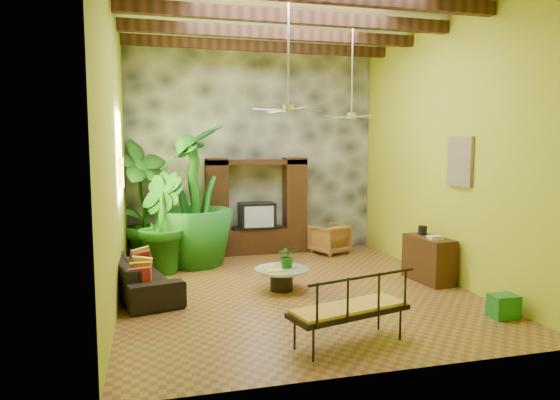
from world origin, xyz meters
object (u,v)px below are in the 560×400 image
object	(u,v)px
tall_plant_a	(142,201)
coffee_table	(282,276)
ceiling_fan_back	(352,106)
iron_bench	(351,307)
entertainment_center	(257,213)
tall_plant_b	(160,222)
sofa	(141,276)
wicker_armchair	(330,239)
ceiling_fan_front	(288,96)
side_console	(429,259)
green_bin	(504,306)
tall_plant_c	(193,196)

from	to	relation	value
tall_plant_a	coffee_table	bearing A→B (deg)	-50.84
tall_plant_a	coffee_table	world-z (taller)	tall_plant_a
ceiling_fan_back	iron_bench	distance (m)	5.11
entertainment_center	tall_plant_b	world-z (taller)	entertainment_center
sofa	iron_bench	world-z (taller)	iron_bench
wicker_armchair	tall_plant_b	world-z (taller)	tall_plant_b
coffee_table	iron_bench	bearing A→B (deg)	-85.30
tall_plant_a	iron_bench	xyz separation A→B (m)	(2.64, -5.65, -0.84)
ceiling_fan_front	side_console	distance (m)	4.12
green_bin	tall_plant_a	bearing A→B (deg)	135.45
sofa	side_console	world-z (taller)	side_console
entertainment_center	wicker_armchair	world-z (taller)	entertainment_center
entertainment_center	tall_plant_b	distance (m)	2.62
entertainment_center	iron_bench	world-z (taller)	entertainment_center
sofa	side_console	xyz separation A→B (m)	(5.30, -0.48, 0.10)
sofa	tall_plant_c	distance (m)	2.54
side_console	entertainment_center	bearing A→B (deg)	122.95
entertainment_center	wicker_armchair	xyz separation A→B (m)	(1.69, -0.49, -0.61)
wicker_armchair	coffee_table	world-z (taller)	wicker_armchair
entertainment_center	green_bin	distance (m)	6.09
coffee_table	green_bin	distance (m)	3.64
wicker_armchair	tall_plant_a	world-z (taller)	tall_plant_a
tall_plant_c	green_bin	distance (m)	6.35
entertainment_center	sofa	bearing A→B (deg)	-133.05
wicker_armchair	tall_plant_b	xyz separation A→B (m)	(-3.98, -0.77, 0.68)
sofa	tall_plant_a	xyz separation A→B (m)	(0.00, 2.63, 1.04)
sofa	tall_plant_c	xyz separation A→B (m)	(1.08, 1.97, 1.19)
tall_plant_a	green_bin	size ratio (longest dim) A/B	6.78
tall_plant_a	iron_bench	size ratio (longest dim) A/B	1.60
sofa	ceiling_fan_front	bearing A→B (deg)	-120.34
side_console	green_bin	distance (m)	2.12
ceiling_fan_front	sofa	world-z (taller)	ceiling_fan_front
sofa	iron_bench	distance (m)	4.02
ceiling_fan_back	side_console	xyz separation A→B (m)	(1.05, -1.38, -2.97)
coffee_table	side_console	world-z (taller)	side_console
side_console	tall_plant_b	bearing A→B (deg)	151.76
entertainment_center	ceiling_fan_back	bearing A→B (deg)	-50.43
tall_plant_b	tall_plant_c	world-z (taller)	tall_plant_c
sofa	green_bin	xyz separation A→B (m)	(5.30, -2.59, -0.15)
iron_bench	ceiling_fan_back	bearing A→B (deg)	52.94
green_bin	sofa	bearing A→B (deg)	153.99
ceiling_fan_back	green_bin	world-z (taller)	ceiling_fan_back
entertainment_center	tall_plant_c	distance (m)	1.88
ceiling_fan_front	coffee_table	world-z (taller)	ceiling_fan_front
tall_plant_a	coffee_table	xyz separation A→B (m)	(2.43, -2.98, -1.11)
wicker_armchair	iron_bench	bearing A→B (deg)	48.58
sofa	side_console	distance (m)	5.32
side_console	green_bin	bearing A→B (deg)	-95.61
tall_plant_b	wicker_armchair	bearing A→B (deg)	11.01
entertainment_center	tall_plant_a	bearing A→B (deg)	-175.50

